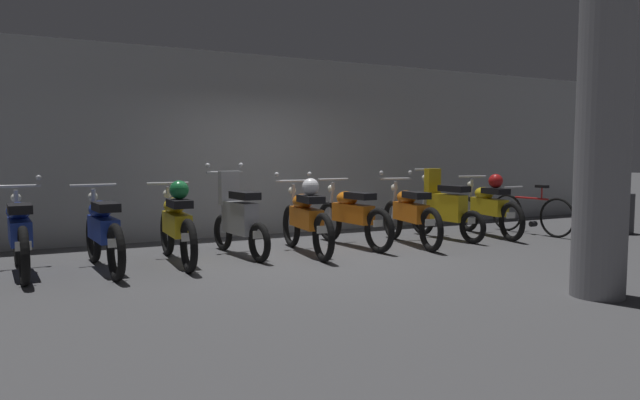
# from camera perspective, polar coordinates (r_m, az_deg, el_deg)

# --- Properties ---
(ground_plane) EXTENTS (80.00, 80.00, 0.00)m
(ground_plane) POSITION_cam_1_polar(r_m,az_deg,el_deg) (7.83, -0.91, -5.71)
(ground_plane) COLOR #4C4C4F
(back_wall) EXTENTS (16.00, 0.30, 3.13)m
(back_wall) POSITION_cam_1_polar(r_m,az_deg,el_deg) (9.95, -6.91, 5.52)
(back_wall) COLOR #9EA0A3
(back_wall) RESTS_ON ground
(motorbike_slot_0) EXTENTS (0.59, 1.95, 1.15)m
(motorbike_slot_0) POSITION_cam_1_polar(r_m,az_deg,el_deg) (7.43, -28.33, -2.96)
(motorbike_slot_0) COLOR black
(motorbike_slot_0) RESTS_ON ground
(motorbike_slot_1) EXTENTS (0.56, 1.95, 1.03)m
(motorbike_slot_1) POSITION_cam_1_polar(r_m,az_deg,el_deg) (7.25, -21.29, -2.92)
(motorbike_slot_1) COLOR black
(motorbike_slot_1) RESTS_ON ground
(motorbike_slot_2) EXTENTS (0.56, 1.95, 1.08)m
(motorbike_slot_2) POSITION_cam_1_polar(r_m,az_deg,el_deg) (7.44, -14.43, -2.29)
(motorbike_slot_2) COLOR black
(motorbike_slot_2) RESTS_ON ground
(motorbike_slot_3) EXTENTS (0.59, 1.68, 1.29)m
(motorbike_slot_3) POSITION_cam_1_polar(r_m,az_deg,el_deg) (7.84, -8.32, -1.83)
(motorbike_slot_3) COLOR black
(motorbike_slot_3) RESTS_ON ground
(motorbike_slot_4) EXTENTS (0.59, 1.95, 1.15)m
(motorbike_slot_4) POSITION_cam_1_polar(r_m,az_deg,el_deg) (7.91, -1.46, -1.73)
(motorbike_slot_4) COLOR black
(motorbike_slot_4) RESTS_ON ground
(motorbike_slot_5) EXTENTS (0.56, 1.95, 1.03)m
(motorbike_slot_5) POSITION_cam_1_polar(r_m,az_deg,el_deg) (8.55, 3.27, -1.52)
(motorbike_slot_5) COLOR black
(motorbike_slot_5) RESTS_ON ground
(motorbike_slot_6) EXTENTS (0.58, 1.94, 1.15)m
(motorbike_slot_6) POSITION_cam_1_polar(r_m,az_deg,el_deg) (8.82, 9.16, -1.37)
(motorbike_slot_6) COLOR black
(motorbike_slot_6) RESTS_ON ground
(motorbike_slot_7) EXTENTS (0.56, 1.68, 1.18)m
(motorbike_slot_7) POSITION_cam_1_polar(r_m,az_deg,el_deg) (9.55, 12.64, -0.78)
(motorbike_slot_7) COLOR black
(motorbike_slot_7) RESTS_ON ground
(motorbike_slot_8) EXTENTS (0.57, 1.94, 1.08)m
(motorbike_slot_8) POSITION_cam_1_polar(r_m,az_deg,el_deg) (10.10, 16.84, -0.57)
(motorbike_slot_8) COLOR black
(motorbike_slot_8) RESTS_ON ground
(bicycle) EXTENTS (0.50, 1.73, 0.89)m
(bicycle) POSITION_cam_1_polar(r_m,az_deg,el_deg) (10.60, 20.76, -1.33)
(bicycle) COLOR black
(bicycle) RESTS_ON ground
(support_pillar) EXTENTS (0.51, 0.51, 3.13)m
(support_pillar) POSITION_cam_1_polar(r_m,az_deg,el_deg) (6.11, 26.94, 5.69)
(support_pillar) COLOR gray
(support_pillar) RESTS_ON ground
(trash_bin) EXTENTS (0.42, 0.42, 0.72)m
(trash_bin) POSITION_cam_1_polar(r_m,az_deg,el_deg) (11.36, 28.40, -1.21)
(trash_bin) COLOR #38383D
(trash_bin) RESTS_ON ground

